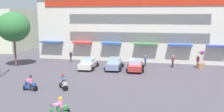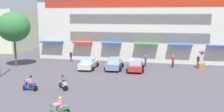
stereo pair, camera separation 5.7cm
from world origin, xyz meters
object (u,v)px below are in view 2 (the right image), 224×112
object	(u,v)px
parked_car_1	(114,64)
pedestrian_3	(71,56)
parked_car_0	(88,63)
pedestrian_1	(173,61)
scooter_rider_1	(59,109)
balloon_vendor_cart	(201,60)
scooter_rider_8	(30,84)
plaza_tree_0	(14,27)
parked_car_2	(135,65)
scooter_rider_7	(63,83)
pedestrian_2	(146,60)
pedestrian_0	(198,61)

from	to	relation	value
parked_car_1	pedestrian_3	distance (m)	8.49
parked_car_0	parked_car_1	xyz separation A→B (m)	(3.50, 0.24, 0.06)
pedestrian_1	pedestrian_3	world-z (taller)	pedestrian_1
scooter_rider_1	balloon_vendor_cart	bearing A→B (deg)	57.93
scooter_rider_8	plaza_tree_0	bearing A→B (deg)	129.17
parked_car_2	scooter_rider_8	distance (m)	13.69
parked_car_1	scooter_rider_7	world-z (taller)	parked_car_1
pedestrian_2	pedestrian_3	size ratio (longest dim) A/B	0.95
pedestrian_1	balloon_vendor_cart	size ratio (longest dim) A/B	0.67
plaza_tree_0	scooter_rider_1	distance (m)	20.63
parked_car_2	scooter_rider_7	distance (m)	11.10
parked_car_1	pedestrian_1	distance (m)	8.08
parked_car_2	scooter_rider_1	xyz separation A→B (m)	(-3.43, -15.74, -0.15)
parked_car_0	scooter_rider_7	size ratio (longest dim) A/B	3.03
parked_car_0	parked_car_2	xyz separation A→B (m)	(6.33, 0.02, 0.03)
parked_car_1	pedestrian_3	bearing A→B (deg)	153.45
plaza_tree_0	pedestrian_1	world-z (taller)	plaza_tree_0
parked_car_0	parked_car_1	distance (m)	3.51
plaza_tree_0	scooter_rider_7	xyz separation A→B (m)	(10.84, -8.68, -4.89)
parked_car_0	plaza_tree_0	bearing A→B (deg)	-176.03
scooter_rider_1	balloon_vendor_cart	size ratio (longest dim) A/B	0.60
parked_car_2	pedestrian_1	size ratio (longest dim) A/B	2.50
plaza_tree_0	pedestrian_3	bearing A→B (deg)	37.04
parked_car_1	balloon_vendor_cart	world-z (taller)	balloon_vendor_cart
pedestrian_3	balloon_vendor_cart	xyz separation A→B (m)	(18.83, -0.86, 0.23)
pedestrian_1	balloon_vendor_cart	xyz separation A→B (m)	(3.65, 0.17, 0.21)
scooter_rider_8	pedestrian_1	size ratio (longest dim) A/B	0.91
balloon_vendor_cart	pedestrian_3	bearing A→B (deg)	177.40
parked_car_2	pedestrian_0	bearing A→B (deg)	24.52
pedestrian_0	balloon_vendor_cart	world-z (taller)	balloon_vendor_cart
parked_car_1	pedestrian_0	xyz separation A→B (m)	(10.92, 3.47, 0.17)
pedestrian_1	pedestrian_3	bearing A→B (deg)	176.14
pedestrian_2	pedestrian_0	bearing A→B (deg)	4.80
scooter_rider_7	balloon_vendor_cart	bearing A→B (deg)	41.35
scooter_rider_8	pedestrian_3	distance (m)	14.64
parked_car_0	parked_car_2	world-z (taller)	parked_car_2
pedestrian_2	parked_car_0	bearing A→B (deg)	-157.05
scooter_rider_8	pedestrian_2	size ratio (longest dim) A/B	0.97
scooter_rider_8	balloon_vendor_cart	size ratio (longest dim) A/B	0.60
pedestrian_3	balloon_vendor_cart	size ratio (longest dim) A/B	0.66
pedestrian_0	balloon_vendor_cart	distance (m)	0.66
pedestrian_2	balloon_vendor_cart	bearing A→B (deg)	0.46
plaza_tree_0	pedestrian_2	world-z (taller)	plaza_tree_0
parked_car_1	parked_car_2	bearing A→B (deg)	-4.50
parked_car_1	parked_car_0	bearing A→B (deg)	-176.04
parked_car_0	pedestrian_1	bearing A→B (deg)	15.19
pedestrian_0	scooter_rider_1	bearing A→B (deg)	-120.67
balloon_vendor_cart	parked_car_1	bearing A→B (deg)	-165.36
parked_car_1	scooter_rider_1	world-z (taller)	parked_car_1
scooter_rider_1	pedestrian_0	size ratio (longest dim) A/B	0.89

